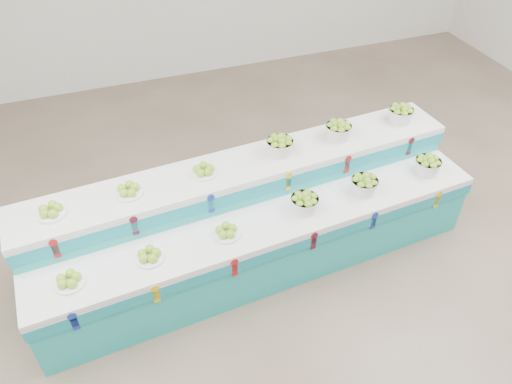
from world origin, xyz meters
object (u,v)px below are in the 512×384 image
(plate_upper_mid, at_px, (128,190))
(basket_lower_left, at_px, (305,203))
(display_stand, at_px, (256,220))
(basket_upper_right, at_px, (401,114))

(plate_upper_mid, bearing_deg, basket_lower_left, -15.90)
(display_stand, distance_m, plate_upper_mid, 1.27)
(display_stand, height_order, basket_upper_right, basket_upper_right)
(basket_lower_left, xyz_separation_m, plate_upper_mid, (-1.51, 0.43, 0.25))
(display_stand, xyz_separation_m, plate_upper_mid, (-1.12, 0.19, 0.56))
(basket_lower_left, bearing_deg, basket_upper_right, 25.12)
(display_stand, bearing_deg, plate_upper_mid, 166.25)
(plate_upper_mid, height_order, basket_upper_right, basket_upper_right)
(basket_upper_right, bearing_deg, display_stand, -167.18)
(display_stand, height_order, plate_upper_mid, plate_upper_mid)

